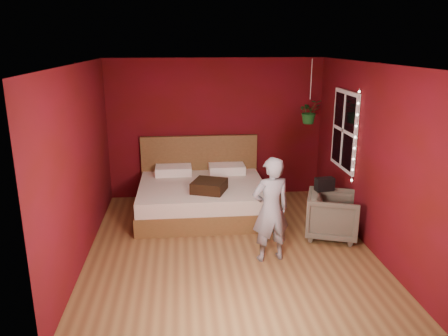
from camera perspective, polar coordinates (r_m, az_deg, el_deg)
floor at (r=6.49m, az=0.65°, el=-10.10°), size 4.50×4.50×0.00m
room_walls at (r=5.94m, az=0.70°, el=4.58°), size 4.04×4.54×2.62m
window at (r=7.31m, az=15.43°, el=4.76°), size 0.05×0.97×1.27m
fairy_lights at (r=6.82m, az=16.78°, el=3.87°), size 0.04×0.04×1.45m
bed at (r=7.61m, az=-2.89°, el=-3.51°), size 2.17×1.84×1.19m
person at (r=5.86m, az=6.12°, el=-5.43°), size 0.59×0.44×1.45m
armchair at (r=6.85m, az=14.00°, el=-5.99°), size 0.96×0.95×0.69m
handbag at (r=6.81m, az=12.99°, el=-2.07°), size 0.30×0.18×0.20m
throw_pillow at (r=7.05m, az=-1.93°, el=-2.37°), size 0.65×0.65×0.18m
hanging_plant at (r=7.72m, az=11.09°, el=7.25°), size 0.43×0.39×1.09m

